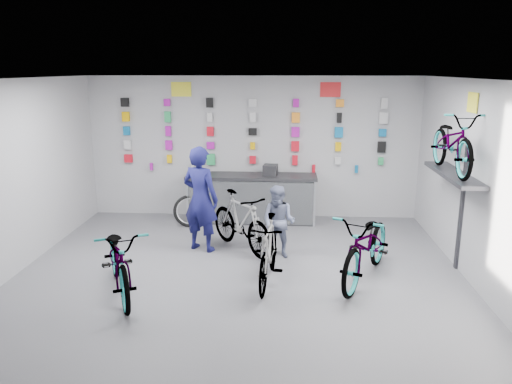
# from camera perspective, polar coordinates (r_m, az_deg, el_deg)

# --- Properties ---
(floor) EXTENTS (8.00, 8.00, 0.00)m
(floor) POSITION_cam_1_polar(r_m,az_deg,el_deg) (7.28, -2.48, -11.65)
(floor) COLOR #57575D
(floor) RESTS_ON ground
(ceiling) EXTENTS (8.00, 8.00, 0.00)m
(ceiling) POSITION_cam_1_polar(r_m,az_deg,el_deg) (6.57, -2.76, 12.66)
(ceiling) COLOR white
(ceiling) RESTS_ON wall_back
(wall_back) EXTENTS (7.00, 0.00, 7.00)m
(wall_back) POSITION_cam_1_polar(r_m,az_deg,el_deg) (10.68, -0.36, 5.09)
(wall_back) COLOR #B5B5B8
(wall_back) RESTS_ON floor
(wall_front) EXTENTS (7.00, 0.00, 7.00)m
(wall_front) POSITION_cam_1_polar(r_m,az_deg,el_deg) (3.10, -10.78, -18.41)
(wall_front) COLOR #B5B5B8
(wall_front) RESTS_ON floor
(wall_right) EXTENTS (0.00, 8.00, 8.00)m
(wall_right) POSITION_cam_1_polar(r_m,az_deg,el_deg) (7.29, 25.90, -0.52)
(wall_right) COLOR #B5B5B8
(wall_right) RESTS_ON floor
(counter) EXTENTS (2.70, 0.66, 1.00)m
(counter) POSITION_cam_1_polar(r_m,az_deg,el_deg) (10.44, -0.52, -0.80)
(counter) COLOR black
(counter) RESTS_ON floor
(merch_wall) EXTENTS (5.57, 0.08, 1.56)m
(merch_wall) POSITION_cam_1_polar(r_m,az_deg,el_deg) (10.57, -0.28, 6.69)
(merch_wall) COLOR red
(merch_wall) RESTS_ON wall_back
(wall_bracket) EXTENTS (0.39, 1.90, 2.00)m
(wall_bracket) POSITION_cam_1_polar(r_m,az_deg,el_deg) (8.34, 21.74, 1.31)
(wall_bracket) COLOR #333338
(wall_bracket) RESTS_ON wall_right
(sign_left) EXTENTS (0.42, 0.02, 0.30)m
(sign_left) POSITION_cam_1_polar(r_m,az_deg,el_deg) (10.75, -8.54, 11.53)
(sign_left) COLOR yellow
(sign_left) RESTS_ON wall_back
(sign_right) EXTENTS (0.42, 0.02, 0.30)m
(sign_right) POSITION_cam_1_polar(r_m,az_deg,el_deg) (10.56, 8.50, 11.49)
(sign_right) COLOR red
(sign_right) RESTS_ON wall_back
(sign_side) EXTENTS (0.02, 0.40, 0.30)m
(sign_side) POSITION_cam_1_polar(r_m,az_deg,el_deg) (8.23, 23.50, 9.36)
(sign_side) COLOR yellow
(sign_side) RESTS_ON wall_right
(bike_left) EXTENTS (1.46, 2.09, 1.04)m
(bike_left) POSITION_cam_1_polar(r_m,az_deg,el_deg) (7.38, -15.34, -7.42)
(bike_left) COLOR gray
(bike_left) RESTS_ON floor
(bike_center) EXTENTS (0.65, 1.71, 1.01)m
(bike_center) POSITION_cam_1_polar(r_m,az_deg,el_deg) (7.47, 1.43, -6.78)
(bike_center) COLOR gray
(bike_center) RESTS_ON floor
(bike_right) EXTENTS (1.55, 2.21, 1.10)m
(bike_right) POSITION_cam_1_polar(r_m,az_deg,el_deg) (7.74, 12.60, -5.99)
(bike_right) COLOR gray
(bike_right) RESTS_ON floor
(bike_service) EXTENTS (1.49, 1.66, 1.05)m
(bike_service) POSITION_cam_1_polar(r_m,az_deg,el_deg) (8.79, -1.72, -3.39)
(bike_service) COLOR gray
(bike_service) RESTS_ON floor
(bike_wall) EXTENTS (0.63, 1.80, 0.95)m
(bike_wall) POSITION_cam_1_polar(r_m,az_deg,el_deg) (8.21, 21.59, 5.33)
(bike_wall) COLOR gray
(bike_wall) RESTS_ON wall_bracket
(clerk) EXTENTS (0.80, 0.68, 1.86)m
(clerk) POSITION_cam_1_polar(r_m,az_deg,el_deg) (8.75, -6.35, -0.80)
(clerk) COLOR #151651
(clerk) RESTS_ON floor
(customer) EXTENTS (0.73, 0.66, 1.24)m
(customer) POSITION_cam_1_polar(r_m,az_deg,el_deg) (8.47, 2.61, -3.42)
(customer) COLOR slate
(customer) RESTS_ON floor
(spare_wheel) EXTENTS (0.71, 0.47, 0.64)m
(spare_wheel) POSITION_cam_1_polar(r_m,az_deg,el_deg) (10.29, -7.62, -2.16)
(spare_wheel) COLOR black
(spare_wheel) RESTS_ON floor
(register) EXTENTS (0.32, 0.33, 0.22)m
(register) POSITION_cam_1_polar(r_m,az_deg,el_deg) (10.29, 1.66, 2.54)
(register) COLOR black
(register) RESTS_ON counter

